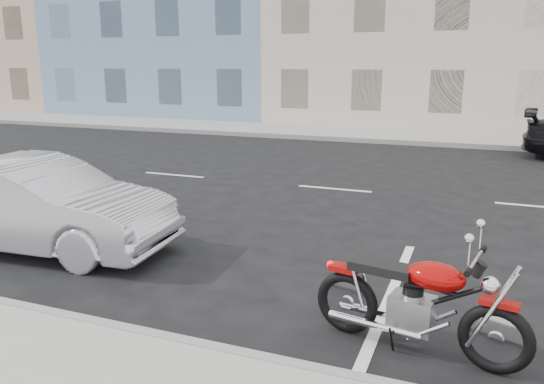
# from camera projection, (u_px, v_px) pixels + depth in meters

# --- Properties ---
(ground) EXTENTS (120.00, 120.00, 0.00)m
(ground) POSITION_uv_depth(u_px,v_px,m) (431.00, 197.00, 10.69)
(ground) COLOR black
(ground) RESTS_ON ground
(sidewalk_far) EXTENTS (80.00, 3.40, 0.15)m
(sidewalk_far) POSITION_uv_depth(u_px,v_px,m) (317.00, 132.00, 20.32)
(sidewalk_far) COLOR gray
(sidewalk_far) RESTS_ON ground
(curb_far) EXTENTS (80.00, 0.12, 0.16)m
(curb_far) POSITION_uv_depth(u_px,v_px,m) (304.00, 137.00, 18.78)
(curb_far) COLOR gray
(curb_far) RESTS_ON ground
(bldg_far_west) EXTENTS (12.00, 12.00, 12.00)m
(bldg_far_west) POSITION_uv_depth(u_px,v_px,m) (33.00, 8.00, 33.26)
(bldg_far_west) COLOR tan
(bldg_far_west) RESTS_ON ground
(motorcycle) EXTENTS (2.01, 0.72, 1.02)m
(motorcycle) POSITION_uv_depth(u_px,v_px,m) (501.00, 325.00, 4.51)
(motorcycle) COLOR black
(motorcycle) RESTS_ON ground
(sedan_silver) EXTENTS (4.11, 1.70, 1.32)m
(sedan_silver) POSITION_uv_depth(u_px,v_px,m) (36.00, 205.00, 7.58)
(sedan_silver) COLOR #B0B1B8
(sedan_silver) RESTS_ON ground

